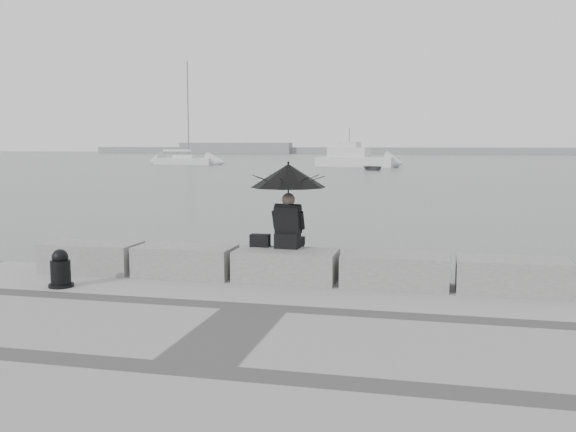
% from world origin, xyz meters
% --- Properties ---
extents(ground, '(360.00, 360.00, 0.00)m').
position_xyz_m(ground, '(0.00, 0.00, 0.00)').
color(ground, '#4B4E51').
rests_on(ground, ground).
extents(stone_block_far_left, '(1.60, 0.80, 0.50)m').
position_xyz_m(stone_block_far_left, '(-3.40, -0.45, 0.75)').
color(stone_block_far_left, slate).
rests_on(stone_block_far_left, promenade).
extents(stone_block_left, '(1.60, 0.80, 0.50)m').
position_xyz_m(stone_block_left, '(-1.70, -0.45, 0.75)').
color(stone_block_left, slate).
rests_on(stone_block_left, promenade).
extents(stone_block_centre, '(1.60, 0.80, 0.50)m').
position_xyz_m(stone_block_centre, '(0.00, -0.45, 0.75)').
color(stone_block_centre, slate).
rests_on(stone_block_centre, promenade).
extents(stone_block_right, '(1.60, 0.80, 0.50)m').
position_xyz_m(stone_block_right, '(1.70, -0.45, 0.75)').
color(stone_block_right, slate).
rests_on(stone_block_right, promenade).
extents(stone_block_far_right, '(1.60, 0.80, 0.50)m').
position_xyz_m(stone_block_far_right, '(3.40, -0.45, 0.75)').
color(stone_block_far_right, slate).
rests_on(stone_block_far_right, promenade).
extents(seated_person, '(1.21, 1.21, 1.39)m').
position_xyz_m(seated_person, '(-0.03, -0.21, 2.01)').
color(seated_person, black).
rests_on(seated_person, stone_block_centre).
extents(bag, '(0.31, 0.18, 0.20)m').
position_xyz_m(bag, '(-0.50, -0.20, 1.10)').
color(bag, black).
rests_on(bag, stone_block_centre).
extents(mooring_bollard, '(0.37, 0.37, 0.59)m').
position_xyz_m(mooring_bollard, '(-3.23, -1.65, 0.75)').
color(mooring_bollard, black).
rests_on(mooring_bollard, promenade).
extents(distant_landmass, '(180.00, 8.00, 2.80)m').
position_xyz_m(distant_landmass, '(-8.14, 154.51, 0.90)').
color(distant_landmass, gray).
rests_on(distant_landmass, ground).
extents(sailboat_left, '(8.11, 3.42, 12.90)m').
position_xyz_m(sailboat_left, '(-28.83, 65.87, 0.52)').
color(sailboat_left, silver).
rests_on(sailboat_left, ground).
extents(motor_cruiser, '(9.54, 4.95, 4.50)m').
position_xyz_m(motor_cruiser, '(-6.80, 62.84, 0.89)').
color(motor_cruiser, silver).
rests_on(motor_cruiser, ground).
extents(dinghy, '(3.31, 2.83, 0.53)m').
position_xyz_m(dinghy, '(-4.03, 54.40, 0.26)').
color(dinghy, gray).
rests_on(dinghy, ground).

